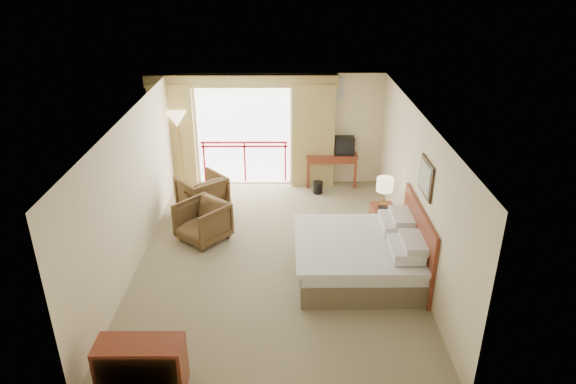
{
  "coord_description": "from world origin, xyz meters",
  "views": [
    {
      "loc": [
        0.19,
        -8.23,
        5.11
      ],
      "look_at": [
        0.24,
        0.4,
        1.14
      ],
      "focal_mm": 32.0,
      "sensor_mm": 36.0,
      "label": 1
    }
  ],
  "objects_px": {
    "armchair_near": "(204,239)",
    "tv": "(344,145)",
    "desk": "(331,159)",
    "wastebasket": "(318,187)",
    "side_table": "(197,199)",
    "dresser": "(141,366)",
    "bed": "(361,256)",
    "nightstand": "(382,221)",
    "floor_lamp": "(177,122)",
    "table_lamp": "(385,185)",
    "armchair_far": "(203,210)"
  },
  "relations": [
    {
      "from": "armchair_near",
      "to": "tv",
      "type": "bearing_deg",
      "value": 82.99
    },
    {
      "from": "bed",
      "to": "armchair_near",
      "type": "height_order",
      "value": "bed"
    },
    {
      "from": "desk",
      "to": "armchair_near",
      "type": "relative_size",
      "value": 1.41
    },
    {
      "from": "table_lamp",
      "to": "tv",
      "type": "relative_size",
      "value": 1.25
    },
    {
      "from": "desk",
      "to": "nightstand",
      "type": "bearing_deg",
      "value": -68.26
    },
    {
      "from": "desk",
      "to": "armchair_far",
      "type": "bearing_deg",
      "value": -148.71
    },
    {
      "from": "wastebasket",
      "to": "side_table",
      "type": "distance_m",
      "value": 2.91
    },
    {
      "from": "bed",
      "to": "tv",
      "type": "relative_size",
      "value": 4.6
    },
    {
      "from": "floor_lamp",
      "to": "dresser",
      "type": "relative_size",
      "value": 1.74
    },
    {
      "from": "nightstand",
      "to": "floor_lamp",
      "type": "bearing_deg",
      "value": 147.31
    },
    {
      "from": "wastebasket",
      "to": "dresser",
      "type": "relative_size",
      "value": 0.26
    },
    {
      "from": "armchair_near",
      "to": "desk",
      "type": "bearing_deg",
      "value": 86.6
    },
    {
      "from": "nightstand",
      "to": "floor_lamp",
      "type": "distance_m",
      "value": 5.2
    },
    {
      "from": "nightstand",
      "to": "dresser",
      "type": "xyz_separation_m",
      "value": [
        -3.78,
        -4.02,
        0.05
      ]
    },
    {
      "from": "bed",
      "to": "table_lamp",
      "type": "height_order",
      "value": "table_lamp"
    },
    {
      "from": "desk",
      "to": "wastebasket",
      "type": "distance_m",
      "value": 0.84
    },
    {
      "from": "tv",
      "to": "table_lamp",
      "type": "bearing_deg",
      "value": -60.25
    },
    {
      "from": "floor_lamp",
      "to": "dresser",
      "type": "height_order",
      "value": "floor_lamp"
    },
    {
      "from": "armchair_far",
      "to": "floor_lamp",
      "type": "bearing_deg",
      "value": -101.97
    },
    {
      "from": "nightstand",
      "to": "dresser",
      "type": "height_order",
      "value": "dresser"
    },
    {
      "from": "dresser",
      "to": "desk",
      "type": "bearing_deg",
      "value": 70.31
    },
    {
      "from": "table_lamp",
      "to": "desk",
      "type": "bearing_deg",
      "value": 107.75
    },
    {
      "from": "side_table",
      "to": "table_lamp",
      "type": "bearing_deg",
      "value": -11.99
    },
    {
      "from": "tv",
      "to": "armchair_near",
      "type": "relative_size",
      "value": 0.53
    },
    {
      "from": "wastebasket",
      "to": "side_table",
      "type": "xyz_separation_m",
      "value": [
        -2.66,
        -1.16,
        0.26
      ]
    },
    {
      "from": "dresser",
      "to": "tv",
      "type": "bearing_deg",
      "value": 67.98
    },
    {
      "from": "tv",
      "to": "armchair_near",
      "type": "distance_m",
      "value": 4.2
    },
    {
      "from": "table_lamp",
      "to": "tv",
      "type": "bearing_deg",
      "value": 101.75
    },
    {
      "from": "desk",
      "to": "side_table",
      "type": "xyz_separation_m",
      "value": [
        -3.0,
        -1.75,
        -0.22
      ]
    },
    {
      "from": "nightstand",
      "to": "table_lamp",
      "type": "relative_size",
      "value": 1.09
    },
    {
      "from": "side_table",
      "to": "tv",
      "type": "bearing_deg",
      "value": 27.17
    },
    {
      "from": "bed",
      "to": "desk",
      "type": "distance_m",
      "value": 4.03
    },
    {
      "from": "wastebasket",
      "to": "tv",
      "type": "bearing_deg",
      "value": 39.49
    },
    {
      "from": "wastebasket",
      "to": "nightstand",
      "type": "bearing_deg",
      "value": -60.08
    },
    {
      "from": "table_lamp",
      "to": "side_table",
      "type": "height_order",
      "value": "table_lamp"
    },
    {
      "from": "tv",
      "to": "wastebasket",
      "type": "bearing_deg",
      "value": -122.51
    },
    {
      "from": "wastebasket",
      "to": "table_lamp",
      "type": "bearing_deg",
      "value": -59.46
    },
    {
      "from": "armchair_near",
      "to": "dresser",
      "type": "height_order",
      "value": "dresser"
    },
    {
      "from": "bed",
      "to": "tv",
      "type": "bearing_deg",
      "value": 88.46
    },
    {
      "from": "table_lamp",
      "to": "tv",
      "type": "distance_m",
      "value": 2.56
    },
    {
      "from": "bed",
      "to": "floor_lamp",
      "type": "distance_m",
      "value": 5.51
    },
    {
      "from": "armchair_near",
      "to": "armchair_far",
      "type": "bearing_deg",
      "value": 139.96
    },
    {
      "from": "table_lamp",
      "to": "armchair_near",
      "type": "bearing_deg",
      "value": -176.62
    },
    {
      "from": "tv",
      "to": "armchair_far",
      "type": "relative_size",
      "value": 0.51
    },
    {
      "from": "floor_lamp",
      "to": "bed",
      "type": "bearing_deg",
      "value": -44.74
    },
    {
      "from": "armchair_near",
      "to": "side_table",
      "type": "relative_size",
      "value": 1.49
    },
    {
      "from": "table_lamp",
      "to": "side_table",
      "type": "xyz_separation_m",
      "value": [
        -3.82,
        0.81,
        -0.67
      ]
    },
    {
      "from": "tv",
      "to": "bed",
      "type": "bearing_deg",
      "value": -73.54
    },
    {
      "from": "table_lamp",
      "to": "side_table",
      "type": "distance_m",
      "value": 3.97
    },
    {
      "from": "desk",
      "to": "wastebasket",
      "type": "xyz_separation_m",
      "value": [
        -0.34,
        -0.59,
        -0.48
      ]
    }
  ]
}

